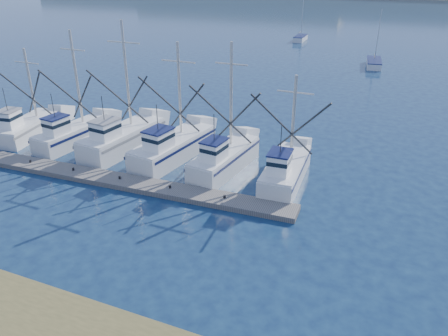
% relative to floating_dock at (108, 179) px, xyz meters
% --- Properties ---
extents(ground, '(500.00, 500.00, 0.00)m').
position_rel_floating_dock_xyz_m(ground, '(9.02, -6.87, -0.19)').
color(ground, '#0D1C3B').
rests_on(ground, ground).
extents(floating_dock, '(27.82, 2.91, 0.37)m').
position_rel_floating_dock_xyz_m(floating_dock, '(0.00, 0.00, 0.00)').
color(floating_dock, slate).
rests_on(floating_dock, ground).
extents(trawler_fleet, '(26.99, 8.68, 10.36)m').
position_rel_floating_dock_xyz_m(trawler_fleet, '(0.16, 4.86, 0.83)').
color(trawler_fleet, silver).
rests_on(trawler_fleet, ground).
extents(sailboat_near, '(2.68, 6.34, 8.10)m').
position_rel_floating_dock_xyz_m(sailboat_near, '(14.18, 46.19, 0.30)').
color(sailboat_near, silver).
rests_on(sailboat_near, ground).
extents(sailboat_far, '(1.86, 5.21, 8.10)m').
position_rel_floating_dock_xyz_m(sailboat_far, '(-1.23, 63.96, 0.31)').
color(sailboat_far, silver).
rests_on(sailboat_far, ground).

